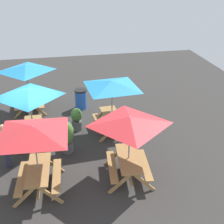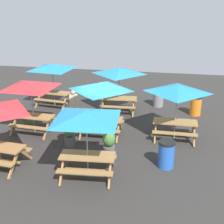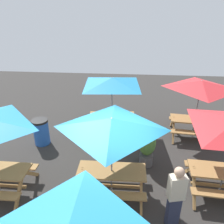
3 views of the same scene
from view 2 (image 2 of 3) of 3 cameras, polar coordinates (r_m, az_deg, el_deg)
ground_plane at (r=13.54m, az=-1.83°, el=-4.13°), size 24.19×24.19×0.00m
picnic_table_0 at (r=9.78m, az=-4.70°, el=-1.54°), size 2.82×2.82×2.34m
picnic_table_1 at (r=12.77m, az=11.89°, el=3.43°), size 2.01×2.01×2.34m
picnic_table_2 at (r=13.56m, az=-14.63°, el=4.20°), size 2.82×2.82×2.34m
picnic_table_3 at (r=12.83m, az=-2.05°, el=3.95°), size 2.03×2.03×2.34m
picnic_table_5 at (r=15.56m, az=1.29°, el=6.94°), size 2.10×2.10×2.34m
picnic_table_6 at (r=16.80m, az=-10.83°, el=7.61°), size 2.81×2.81×2.34m
trash_bin_blue at (r=11.06m, az=9.90°, el=-7.59°), size 0.59×0.59×0.98m
trash_bin_orange at (r=16.11m, az=15.04°, el=1.16°), size 0.59×0.59×0.98m
trash_bin_gray at (r=16.98m, az=8.47°, el=2.65°), size 0.59×0.59×0.98m
potted_plant_0 at (r=12.38m, az=-7.80°, el=-3.22°), size 0.54×0.54×1.30m
potted_plant_1 at (r=11.60m, az=-0.56°, el=-5.74°), size 0.48×0.48×0.99m
person_standing at (r=14.36m, az=-7.00°, el=1.01°), size 0.40×0.29×1.67m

